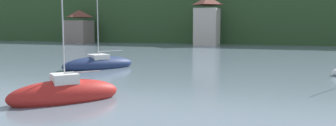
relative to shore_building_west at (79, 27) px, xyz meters
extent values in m
cube|color=#2D4C28|center=(47.97, 34.55, 3.04)|extent=(352.00, 58.80, 14.86)
ellipsoid|color=#264223|center=(12.76, 49.25, 0.81)|extent=(246.40, 41.16, 29.52)
cube|color=gray|center=(0.00, 0.00, -1.29)|extent=(6.13, 5.69, 6.20)
pyramid|color=brown|center=(0.00, 0.00, 3.65)|extent=(6.43, 5.98, 1.99)
cube|color=beige|center=(35.98, 0.03, 0.04)|extent=(5.46, 5.75, 8.87)
pyramid|color=brown|center=(35.98, 0.03, 6.25)|extent=(5.74, 6.03, 1.91)
ellipsoid|color=red|center=(41.58, -63.96, -3.98)|extent=(5.97, 6.44, 1.83)
cylinder|color=#B7B7BC|center=(41.58, -63.96, -0.11)|extent=(0.08, 0.08, 6.73)
cylinder|color=#ADADB2|center=(42.29, -63.13, -2.67)|extent=(1.49, 1.71, 0.07)
cube|color=silver|center=(41.58, -63.96, -3.09)|extent=(2.03, 2.04, 0.77)
ellipsoid|color=navy|center=(35.06, -49.06, -3.99)|extent=(6.79, 8.24, 1.81)
cylinder|color=#B7B7BC|center=(35.06, -49.06, 0.32)|extent=(0.10, 0.10, 7.62)
cylinder|color=#ADADB2|center=(35.88, -47.85, -2.58)|extent=(1.70, 2.46, 0.09)
cube|color=silver|center=(35.06, -49.06, -3.18)|extent=(2.68, 2.62, 0.62)
camera|label=1|loc=(54.07, -80.98, 0.11)|focal=36.27mm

